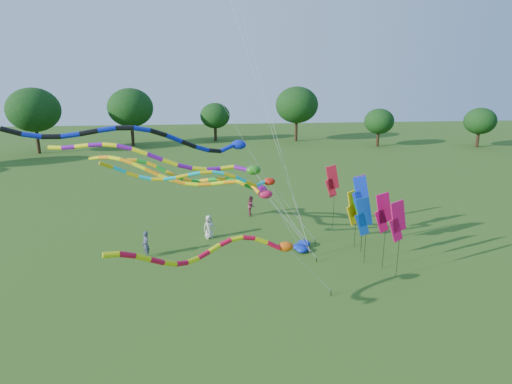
{
  "coord_description": "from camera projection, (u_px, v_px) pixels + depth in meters",
  "views": [
    {
      "loc": [
        -3.71,
        -20.86,
        11.43
      ],
      "look_at": [
        -1.14,
        2.83,
        4.8
      ],
      "focal_mm": 30.0,
      "sensor_mm": 36.0,
      "label": 1
    }
  ],
  "objects": [
    {
      "name": "banner_pole_blue_a",
      "position": [
        363.0,
        216.0,
        25.88
      ],
      "size": [
        1.16,
        0.09,
        4.32
      ],
      "rotation": [
        0.0,
        0.0,
        0.01
      ],
      "color": "black",
      "rests_on": "ground"
    },
    {
      "name": "blue_nylon_heap",
      "position": [
        300.0,
        247.0,
        28.54
      ],
      "size": [
        1.41,
        1.71,
        0.49
      ],
      "color": "#0D27AD",
      "rests_on": "ground"
    },
    {
      "name": "banner_pole_orange",
      "position": [
        354.0,
        208.0,
        28.35
      ],
      "size": [
        1.13,
        0.42,
        4.09
      ],
      "rotation": [
        0.0,
        0.0,
        0.3
      ],
      "color": "black",
      "rests_on": "ground"
    },
    {
      "name": "person_c",
      "position": [
        251.0,
        206.0,
        35.47
      ],
      "size": [
        0.68,
        0.84,
        1.64
      ],
      "primitive_type": "imported",
      "rotation": [
        0.0,
        0.0,
        1.49
      ],
      "color": "#883147",
      "rests_on": "ground"
    },
    {
      "name": "banner_pole_violet",
      "position": [
        361.0,
        192.0,
        30.09
      ],
      "size": [
        1.16,
        0.14,
        4.62
      ],
      "rotation": [
        0.0,
        0.0,
        -0.05
      ],
      "color": "black",
      "rests_on": "ground"
    },
    {
      "name": "person_a",
      "position": [
        209.0,
        227.0,
        30.49
      ],
      "size": [
        0.98,
        0.82,
        1.71
      ],
      "primitive_type": "imported",
      "rotation": [
        0.0,
        0.0,
        0.39
      ],
      "color": "beige",
      "rests_on": "ground"
    },
    {
      "name": "tube_kite_green",
      "position": [
        214.0,
        180.0,
        29.67
      ],
      "size": [
        12.03,
        3.06,
        6.2
      ],
      "rotation": [
        0.0,
        0.0,
        -0.23
      ],
      "color": "black",
      "rests_on": "ground"
    },
    {
      "name": "tube_kite_blue",
      "position": [
        164.0,
        140.0,
        22.8
      ],
      "size": [
        15.08,
        5.71,
        9.61
      ],
      "rotation": [
        0.0,
        0.0,
        0.39
      ],
      "color": "black",
      "rests_on": "ground"
    },
    {
      "name": "banner_pole_magenta_a",
      "position": [
        383.0,
        213.0,
        24.93
      ],
      "size": [
        1.16,
        0.26,
        4.83
      ],
      "rotation": [
        0.0,
        0.0,
        0.15
      ],
      "color": "black",
      "rests_on": "ground"
    },
    {
      "name": "banner_pole_blue_b",
      "position": [
        361.0,
        195.0,
        27.47
      ],
      "size": [
        1.1,
        0.53,
        5.15
      ],
      "rotation": [
        0.0,
        0.0,
        -0.4
      ],
      "color": "black",
      "rests_on": "ground"
    },
    {
      "name": "banner_pole_green",
      "position": [
        361.0,
        200.0,
        27.99
      ],
      "size": [
        1.16,
        0.09,
        4.69
      ],
      "rotation": [
        0.0,
        0.0,
        0.01
      ],
      "color": "black",
      "rests_on": "ground"
    },
    {
      "name": "tube_kite_purple",
      "position": [
        178.0,
        160.0,
        27.61
      ],
      "size": [
        16.45,
        1.4,
        7.87
      ],
      "rotation": [
        0.0,
        0.0,
        -0.06
      ],
      "color": "black",
      "rests_on": "ground"
    },
    {
      "name": "tube_kite_orange",
      "position": [
        197.0,
        179.0,
        27.1
      ],
      "size": [
        14.15,
        4.67,
        6.89
      ],
      "rotation": [
        0.0,
        0.0,
        -0.33
      ],
      "color": "black",
      "rests_on": "ground"
    },
    {
      "name": "banner_pole_magenta_b",
      "position": [
        398.0,
        221.0,
        23.91
      ],
      "size": [
        1.15,
        0.33,
        4.69
      ],
      "rotation": [
        0.0,
        0.0,
        0.22
      ],
      "color": "black",
      "rests_on": "ground"
    },
    {
      "name": "tree_ring",
      "position": [
        365.0,
        170.0,
        26.62
      ],
      "size": [
        118.33,
        116.49,
        9.59
      ],
      "color": "#382314",
      "rests_on": "ground"
    },
    {
      "name": "person_b",
      "position": [
        146.0,
        244.0,
        27.31
      ],
      "size": [
        0.7,
        0.77,
        1.76
      ],
      "primitive_type": "imported",
      "rotation": [
        0.0,
        0.0,
        -1.02
      ],
      "color": "#3E4558",
      "rests_on": "ground"
    },
    {
      "name": "banner_pole_red",
      "position": [
        332.0,
        181.0,
        31.74
      ],
      "size": [
        1.16,
        0.25,
        4.95
      ],
      "rotation": [
        0.0,
        0.0,
        0.15
      ],
      "color": "black",
      "rests_on": "ground"
    },
    {
      "name": "tube_kite_cyan",
      "position": [
        211.0,
        178.0,
        25.9
      ],
      "size": [
        13.07,
        2.78,
        7.14
      ],
      "rotation": [
        0.0,
        0.0,
        0.24
      ],
      "color": "black",
      "rests_on": "ground"
    },
    {
      "name": "ground",
      "position": [
        282.0,
        289.0,
        23.43
      ],
      "size": [
        160.0,
        160.0,
        0.0
      ],
      "primitive_type": "plane",
      "color": "#284F15",
      "rests_on": "ground"
    },
    {
      "name": "tube_kite_red",
      "position": [
        229.0,
        250.0,
        18.74
      ],
      "size": [
        9.98,
        5.3,
        5.72
      ],
      "rotation": [
        0.0,
        0.0,
        0.43
      ],
      "color": "black",
      "rests_on": "ground"
    }
  ]
}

